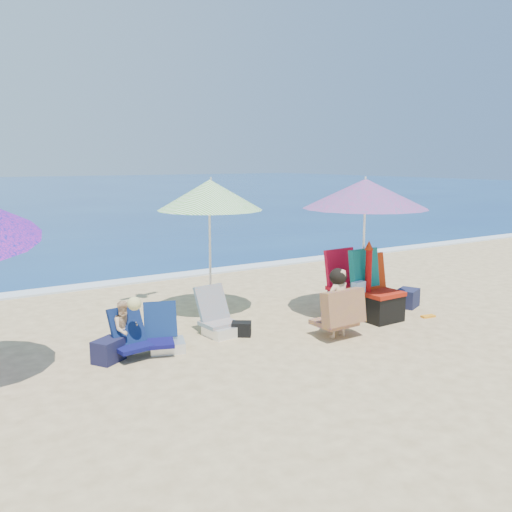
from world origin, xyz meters
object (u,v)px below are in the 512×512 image
chair_rainbow (220,322)px  person_left (126,329)px  furled_umbrella (368,277)px  person_center (339,304)px  umbrella_turquoise (365,194)px  camp_chair_left (379,301)px  umbrella_striped (210,195)px  chair_navy (164,339)px  camp_chair_right (352,291)px

chair_rainbow → person_left: bearing=-173.1°
furled_umbrella → person_center: (-0.91, -0.39, -0.22)m
umbrella_turquoise → camp_chair_left: bearing=-75.9°
furled_umbrella → person_center: furled_umbrella is taller
umbrella_striped → person_left: bearing=-147.6°
chair_navy → person_center: (2.30, -0.82, 0.32)m
umbrella_turquoise → furled_umbrella: umbrella_turquoise is taller
umbrella_turquoise → camp_chair_left: size_ratio=2.22×
umbrella_striped → camp_chair_left: umbrella_striped is taller
umbrella_turquoise → chair_rainbow: umbrella_turquoise is taller
chair_navy → chair_rainbow: size_ratio=1.06×
umbrella_turquoise → camp_chair_right: bearing=135.9°
chair_rainbow → camp_chair_left: bearing=-16.2°
furled_umbrella → person_center: bearing=-156.9°
chair_rainbow → camp_chair_left: 2.56m
person_left → furled_umbrella: bearing=-7.4°
person_center → person_left: bearing=162.6°
umbrella_turquoise → camp_chair_right: umbrella_turquoise is taller
umbrella_striped → person_center: bearing=-65.1°
chair_rainbow → camp_chair_right: 2.29m
camp_chair_right → umbrella_striped: bearing=145.5°
chair_rainbow → person_center: (1.34, -1.05, 0.30)m
chair_navy → person_left: bearing=174.0°
furled_umbrella → umbrella_striped: bearing=138.4°
camp_chair_right → person_left: size_ratio=1.38×
umbrella_turquoise → chair_rainbow: (-2.37, 0.40, -1.78)m
person_center → chair_navy: bearing=160.4°
umbrella_striped → camp_chair_right: (1.87, -1.29, -1.53)m
camp_chair_right → person_left: bearing=178.1°
umbrella_turquoise → person_center: 1.92m
camp_chair_left → person_center: size_ratio=1.03×
chair_navy → person_left: size_ratio=0.89×
umbrella_striped → chair_navy: umbrella_striped is taller
umbrella_turquoise → camp_chair_left: (0.08, -0.31, -1.66)m
chair_navy → camp_chair_right: (3.23, -0.07, 0.24)m
camp_chair_left → person_left: bearing=172.2°
furled_umbrella → camp_chair_left: bearing=-15.4°
chair_navy → camp_chair_left: 3.46m
furled_umbrella → person_left: furled_umbrella is taller
camp_chair_right → person_center: 1.20m
person_center → person_left: size_ratio=1.24×
camp_chair_left → chair_rainbow: bearing=163.8°
furled_umbrella → camp_chair_right: 0.47m
chair_rainbow → camp_chair_left: camp_chair_left is taller
umbrella_turquoise → person_center: umbrella_turquoise is taller
camp_chair_left → umbrella_turquoise: bearing=104.1°
umbrella_striped → person_center: size_ratio=2.22×
umbrella_turquoise → furled_umbrella: 1.30m
furled_umbrella → camp_chair_right: size_ratio=1.14×
camp_chair_left → person_left: camp_chair_left is taller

